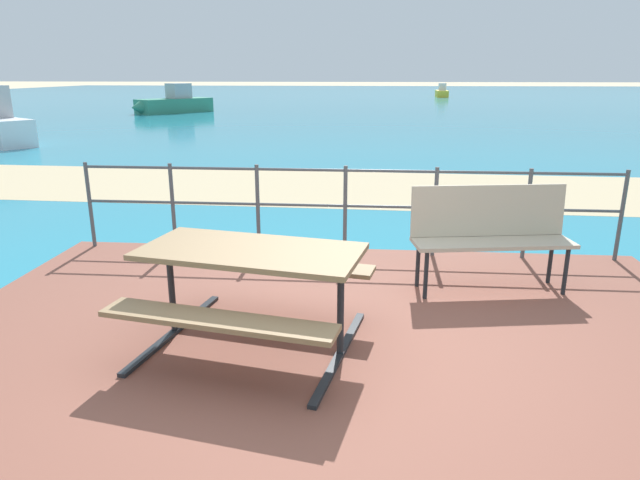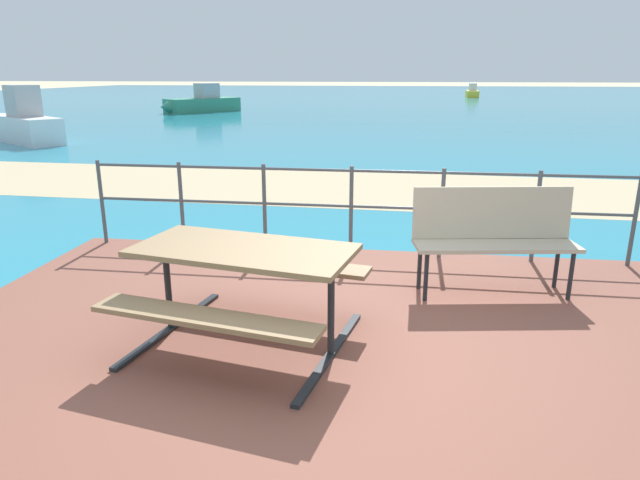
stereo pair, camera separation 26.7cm
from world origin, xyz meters
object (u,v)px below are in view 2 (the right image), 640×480
object	(u,v)px
boat_near	(22,124)
boat_far	(472,93)
picnic_table	(244,270)
park_bench	(494,231)
boat_mid	(202,103)

from	to	relation	value
boat_near	boat_far	xyz separation A→B (m)	(17.02, 34.10, -0.17)
picnic_table	park_bench	distance (m)	2.39
boat_far	boat_near	bearing A→B (deg)	156.11
park_bench	boat_near	world-z (taller)	boat_near
picnic_table	boat_near	distance (m)	15.65
boat_mid	park_bench	bearing A→B (deg)	62.32
boat_mid	boat_far	size ratio (longest dim) A/B	1.11
park_bench	boat_mid	xyz separation A→B (m)	(-11.24, 23.72, -0.16)
boat_far	picnic_table	bearing A→B (deg)	174.18
boat_mid	boat_far	xyz separation A→B (m)	(16.11, 20.91, -0.11)
picnic_table	boat_far	size ratio (longest dim) A/B	0.49
boat_mid	boat_far	bearing A→B (deg)	179.36
picnic_table	park_bench	size ratio (longest dim) A/B	1.21
park_bench	picnic_table	bearing A→B (deg)	-154.75
picnic_table	boat_near	bearing A→B (deg)	141.68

